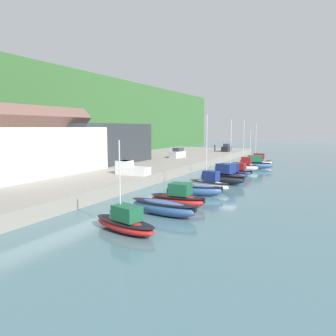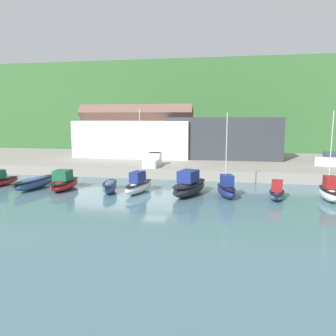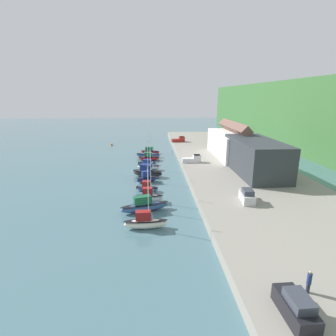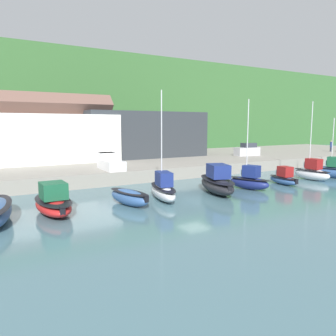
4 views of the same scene
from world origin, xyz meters
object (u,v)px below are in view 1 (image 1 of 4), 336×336
(parked_car_0, at_px, (226,148))
(person_on_quay, at_px, (215,148))
(moored_boat_9, at_px, (253,164))
(moored_boat_10, at_px, (258,161))
(pickup_truck_0, at_px, (130,169))
(moored_boat_8, at_px, (245,166))
(moored_boat_1, at_px, (163,207))
(moored_boat_7, at_px, (240,171))
(moored_boat_2, at_px, (178,198))
(moored_boat_4, at_px, (209,183))
(moored_boat_3, at_px, (202,190))
(parked_car_1, at_px, (178,153))
(moored_boat_6, at_px, (233,174))
(moored_boat_0, at_px, (125,222))
(moored_boat_5, at_px, (224,176))

(parked_car_0, bearing_deg, person_on_quay, 43.90)
(moored_boat_9, distance_m, parked_car_0, 26.11)
(moored_boat_10, xyz_separation_m, pickup_truck_0, (-31.23, 11.47, 1.33))
(moored_boat_9, bearing_deg, moored_boat_8, 153.75)
(moored_boat_1, bearing_deg, moored_boat_7, 7.68)
(moored_boat_7, height_order, parked_car_0, parked_car_0)
(moored_boat_1, bearing_deg, pickup_truck_0, 50.66)
(moored_boat_2, relative_size, person_on_quay, 2.82)
(moored_boat_4, bearing_deg, person_on_quay, 30.64)
(moored_boat_4, bearing_deg, parked_car_0, 26.99)
(parked_car_0, bearing_deg, moored_boat_3, 102.31)
(moored_boat_9, bearing_deg, parked_car_1, 71.45)
(pickup_truck_0, bearing_deg, moored_boat_10, -19.61)
(moored_boat_4, relative_size, moored_boat_8, 1.03)
(moored_boat_4, bearing_deg, moored_boat_8, 13.98)
(moored_boat_1, distance_m, moored_boat_6, 23.31)
(moored_boat_6, relative_size, parked_car_0, 2.19)
(moored_boat_0, height_order, moored_boat_3, moored_boat_0)
(moored_boat_4, bearing_deg, parked_car_1, 45.68)
(moored_boat_2, relative_size, moored_boat_4, 0.62)
(moored_boat_9, height_order, parked_car_0, moored_boat_9)
(moored_boat_5, distance_m, moored_boat_9, 18.80)
(moored_boat_9, relative_size, pickup_truck_0, 1.70)
(moored_boat_3, relative_size, moored_boat_5, 0.69)
(moored_boat_4, bearing_deg, moored_boat_0, -167.72)
(moored_boat_6, bearing_deg, moored_boat_1, 162.76)
(moored_boat_4, distance_m, moored_boat_7, 15.50)
(moored_boat_1, bearing_deg, moored_boat_2, 10.51)
(moored_boat_5, bearing_deg, moored_boat_4, -162.90)
(moored_boat_4, relative_size, person_on_quay, 4.53)
(moored_boat_0, bearing_deg, moored_boat_1, 9.98)
(moored_boat_9, bearing_deg, moored_boat_3, 163.12)
(moored_boat_8, bearing_deg, moored_boat_9, -8.67)
(moored_boat_5, height_order, pickup_truck_0, pickup_truck_0)
(moored_boat_5, bearing_deg, moored_boat_10, 18.55)
(moored_boat_6, height_order, parked_car_0, moored_boat_6)
(moored_boat_6, height_order, parked_car_1, moored_boat_6)
(moored_boat_0, relative_size, person_on_quay, 3.32)
(moored_boat_2, height_order, moored_boat_9, moored_boat_9)
(moored_boat_0, xyz_separation_m, person_on_quay, (64.15, 14.05, 1.83))
(moored_boat_0, distance_m, moored_boat_6, 28.92)
(moored_boat_3, xyz_separation_m, parked_car_0, (51.26, 12.17, 1.71))
(moored_boat_8, bearing_deg, moored_boat_10, -1.68)
(moored_boat_4, height_order, pickup_truck_0, moored_boat_4)
(moored_boat_0, relative_size, pickup_truck_0, 1.50)
(person_on_quay, bearing_deg, moored_boat_0, -167.64)
(moored_boat_6, height_order, moored_boat_9, moored_boat_6)
(moored_boat_1, relative_size, moored_boat_10, 0.84)
(moored_boat_0, height_order, pickup_truck_0, moored_boat_0)
(moored_boat_2, distance_m, moored_boat_9, 34.20)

